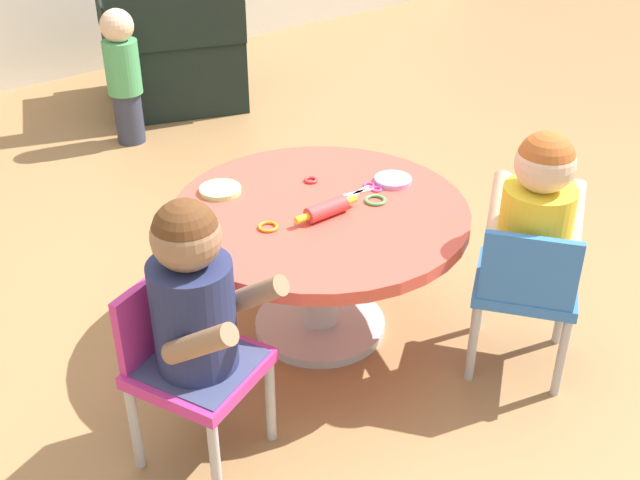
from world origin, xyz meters
name	(u,v)px	position (x,y,z in m)	size (l,w,h in m)	color
ground_plane	(320,327)	(0.00, 0.00, 0.00)	(10.00, 10.00, 0.00)	#9E7247
craft_table	(320,237)	(0.00, 0.00, 0.36)	(0.93, 0.93, 0.46)	silver
child_chair_left	(188,362)	(-0.61, -0.21, 0.31)	(0.39, 0.39, 0.54)	#B7B7BC
seated_child_left	(194,295)	(-0.60, -0.25, 0.53)	(0.38, 0.42, 0.51)	#3F4772
child_chair_right	(525,287)	(0.35, -0.54, 0.31)	(0.42, 0.42, 0.54)	#B7B7BC
seated_child_right	(537,215)	(0.38, -0.52, 0.53)	(0.44, 0.42, 0.51)	#3F4772
armchair_dark	(173,49)	(0.68, 2.15, 0.31)	(0.91, 0.92, 0.85)	black
toddler_standing	(123,73)	(0.22, 1.81, 0.36)	(0.17, 0.17, 0.67)	#33384C
rolling_pin	(326,209)	(-0.02, -0.05, 0.49)	(0.23, 0.05, 0.05)	#D83F3F
craft_scissors	(367,190)	(0.19, 0.00, 0.47)	(0.13, 0.07, 0.01)	silver
playdough_blob_0	(220,190)	(-0.18, 0.28, 0.47)	(0.13, 0.13, 0.02)	#B2E58C
playdough_blob_1	(393,180)	(0.30, -0.01, 0.47)	(0.12, 0.12, 0.02)	#CC99E5
cookie_cutter_0	(341,204)	(0.06, -0.03, 0.47)	(0.05, 0.05, 0.01)	#3F99D8
cookie_cutter_1	(311,180)	(0.09, 0.16, 0.47)	(0.05, 0.05, 0.01)	red
cookie_cutter_2	(375,200)	(0.16, -0.08, 0.47)	(0.07, 0.07, 0.01)	#4CB259
cookie_cutter_3	(267,226)	(-0.20, 0.00, 0.47)	(0.06, 0.06, 0.01)	orange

